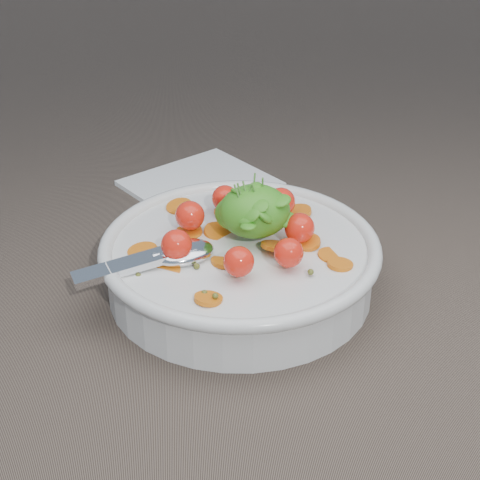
{
  "coord_description": "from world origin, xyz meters",
  "views": [
    {
      "loc": [
        -0.03,
        -0.56,
        0.37
      ],
      "look_at": [
        0.01,
        -0.02,
        0.05
      ],
      "focal_mm": 55.0,
      "sensor_mm": 36.0,
      "label": 1
    }
  ],
  "objects": [
    {
      "name": "napkin",
      "position": [
        -0.02,
        0.19,
        0.0
      ],
      "size": [
        0.19,
        0.19,
        0.01
      ],
      "primitive_type": "cube",
      "rotation": [
        0.0,
        0.0,
        0.61
      ],
      "color": "white",
      "rests_on": "ground"
    },
    {
      "name": "bowl",
      "position": [
        0.01,
        -0.02,
        0.03
      ],
      "size": [
        0.26,
        0.24,
        0.1
      ],
      "color": "silver",
      "rests_on": "ground"
    },
    {
      "name": "ground",
      "position": [
        0.0,
        0.0,
        0.0
      ],
      "size": [
        6.0,
        6.0,
        0.0
      ],
      "primitive_type": "plane",
      "color": "brown",
      "rests_on": "ground"
    }
  ]
}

